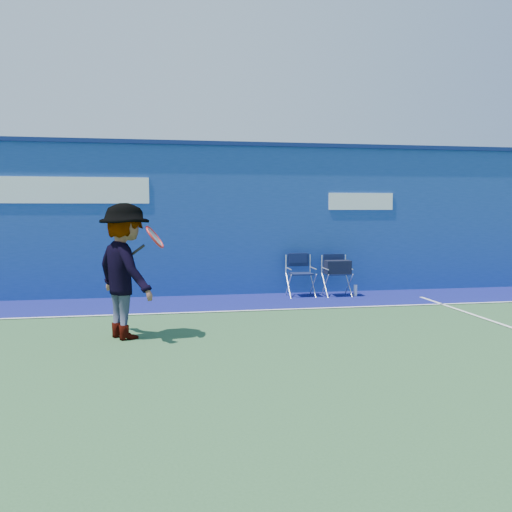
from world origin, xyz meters
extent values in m
plane|color=#2C542F|center=(0.00, 0.00, 0.00)|extent=(80.00, 80.00, 0.00)
cube|color=navy|center=(0.00, 5.20, 1.50)|extent=(24.00, 0.40, 3.00)
cube|color=navy|center=(0.00, 5.20, 3.04)|extent=(24.00, 0.50, 0.08)
cube|color=white|center=(-3.00, 4.99, 2.10)|extent=(4.50, 0.02, 0.50)
cube|color=white|center=(3.60, 4.99, 1.90)|extent=(1.40, 0.02, 0.35)
cube|color=navy|center=(0.00, 4.10, 0.00)|extent=(24.00, 1.80, 0.01)
cube|color=white|center=(0.00, 3.20, 0.01)|extent=(24.00, 0.06, 0.01)
cube|color=#10193D|center=(2.20, 4.54, 0.46)|extent=(0.44, 0.37, 0.03)
cube|color=silver|center=(2.20, 4.76, 0.64)|extent=(0.50, 0.02, 0.37)
cube|color=#10193D|center=(2.20, 4.76, 0.71)|extent=(0.44, 0.02, 0.26)
cube|color=#10193D|center=(2.20, 4.76, 0.75)|extent=(0.37, 0.05, 0.20)
cube|color=#10193D|center=(2.92, 4.46, 0.45)|extent=(0.44, 0.37, 0.03)
cube|color=silver|center=(2.92, 4.68, 0.63)|extent=(0.50, 0.02, 0.36)
cube|color=#10193D|center=(2.92, 4.68, 0.70)|extent=(0.44, 0.02, 0.25)
cube|color=black|center=(2.92, 4.44, 0.59)|extent=(0.50, 0.29, 0.27)
cylinder|color=silver|center=(3.27, 4.37, 0.12)|extent=(0.07, 0.07, 0.24)
imported|color=#EA4738|center=(-1.02, 1.61, 0.91)|extent=(1.19, 1.36, 1.82)
torus|color=red|center=(-0.62, 1.49, 1.37)|extent=(0.30, 0.41, 0.32)
cylinder|color=gray|center=(-0.62, 1.49, 1.37)|extent=(0.24, 0.34, 0.25)
cylinder|color=black|center=(-0.89, 1.44, 1.17)|extent=(0.30, 0.09, 0.23)
camera|label=1|loc=(-0.56, -5.82, 1.75)|focal=38.00mm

